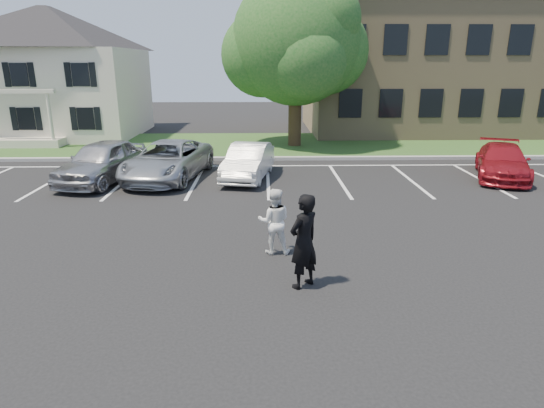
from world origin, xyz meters
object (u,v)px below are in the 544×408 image
(office_building, at_px, (476,66))
(man_white_shirt, at_px, (274,221))
(house, at_px, (52,72))
(tree, at_px, (297,44))
(man_black_suit, at_px, (304,241))
(car_white_sedan, at_px, (248,162))
(car_red_compact, at_px, (502,162))
(car_silver_minivan, at_px, (168,160))
(car_silver_west, at_px, (102,161))

(office_building, relative_size, man_white_shirt, 13.93)
(office_building, bearing_deg, house, -175.72)
(office_building, relative_size, tree, 2.55)
(man_black_suit, bearing_deg, car_white_sedan, -122.72)
(man_white_shirt, relative_size, car_red_compact, 0.36)
(man_black_suit, relative_size, car_white_sedan, 0.48)
(house, height_order, office_building, office_building)
(tree, bearing_deg, house, 163.65)
(tree, relative_size, car_silver_minivan, 1.67)
(car_red_compact, bearing_deg, man_black_suit, -111.98)
(tree, bearing_deg, car_silver_minivan, -127.94)
(tree, xyz_separation_m, man_black_suit, (-1.05, -16.38, -4.36))
(car_silver_west, relative_size, car_white_sedan, 1.14)
(tree, relative_size, man_black_suit, 4.44)
(house, xyz_separation_m, man_white_shirt, (13.05, -18.93, -3.03))
(car_silver_west, bearing_deg, man_white_shirt, -34.84)
(man_white_shirt, bearing_deg, car_silver_minivan, -60.07)
(house, bearing_deg, office_building, 4.28)
(car_silver_minivan, bearing_deg, car_silver_west, -159.69)
(office_building, bearing_deg, man_white_shirt, -123.65)
(tree, relative_size, car_red_compact, 1.96)
(man_black_suit, bearing_deg, man_white_shirt, -113.93)
(man_white_shirt, distance_m, car_silver_minivan, 8.47)
(man_white_shirt, xyz_separation_m, car_white_sedan, (-0.83, 7.44, -0.13))
(office_building, bearing_deg, car_white_sedan, -137.56)
(house, relative_size, car_red_compact, 2.29)
(man_white_shirt, xyz_separation_m, car_silver_minivan, (-3.99, 7.47, -0.07))
(car_white_sedan, bearing_deg, house, 147.37)
(car_white_sedan, xyz_separation_m, car_red_compact, (10.11, -0.11, -0.02))
(man_black_suit, xyz_separation_m, man_white_shirt, (-0.54, 1.75, -0.19))
(car_white_sedan, distance_m, car_red_compact, 10.11)
(house, xyz_separation_m, car_silver_minivan, (9.06, -11.46, -3.10))
(man_white_shirt, relative_size, car_silver_minivan, 0.31)
(man_white_shirt, distance_m, car_red_compact, 11.84)
(man_black_suit, bearing_deg, office_building, -161.75)
(office_building, height_order, tree, tree)
(tree, xyz_separation_m, car_silver_minivan, (-5.58, -7.16, -4.62))
(car_silver_west, bearing_deg, car_silver_minivan, 22.72)
(house, distance_m, office_building, 27.08)
(house, xyz_separation_m, car_silver_west, (6.64, -11.88, -3.03))
(house, distance_m, man_white_shirt, 23.19)
(tree, bearing_deg, car_silver_west, -136.55)
(car_silver_west, bearing_deg, car_white_sedan, 16.88)
(car_silver_minivan, bearing_deg, man_black_suit, -53.33)
(house, bearing_deg, car_silver_minivan, -51.66)
(man_black_suit, bearing_deg, car_red_compact, -175.09)
(man_white_shirt, relative_size, car_silver_west, 0.34)
(car_silver_west, xyz_separation_m, car_red_compact, (15.70, 0.28, -0.14))
(man_black_suit, height_order, car_red_compact, man_black_suit)
(man_white_shirt, height_order, car_silver_minivan, man_white_shirt)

